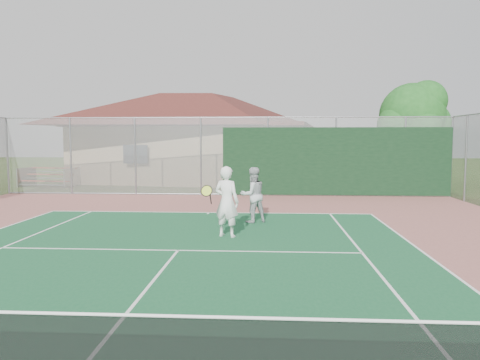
# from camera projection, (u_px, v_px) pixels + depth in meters

# --- Properties ---
(back_fence) EXTENTS (20.08, 0.11, 3.53)m
(back_fence) POSITION_uv_depth(u_px,v_px,m) (270.00, 159.00, 20.82)
(back_fence) COLOR gray
(back_fence) RESTS_ON ground
(clubhouse) EXTENTS (15.55, 11.49, 6.19)m
(clubhouse) POSITION_uv_depth(u_px,v_px,m) (198.00, 129.00, 28.81)
(clubhouse) COLOR tan
(clubhouse) RESTS_ON ground
(bleachers) EXTENTS (2.81, 1.83, 1.00)m
(bleachers) POSITION_uv_depth(u_px,v_px,m) (49.00, 176.00, 25.17)
(bleachers) COLOR #A43725
(bleachers) RESTS_ON ground
(tree) EXTENTS (3.98, 3.77, 5.55)m
(tree) POSITION_uv_depth(u_px,v_px,m) (414.00, 118.00, 24.40)
(tree) COLOR #342213
(tree) RESTS_ON ground
(player_white_front) EXTENTS (1.05, 0.79, 1.83)m
(player_white_front) POSITION_uv_depth(u_px,v_px,m) (226.00, 202.00, 11.98)
(player_white_front) COLOR white
(player_white_front) RESTS_ON ground
(player_grey_back) EXTENTS (1.01, 0.94, 1.67)m
(player_grey_back) POSITION_uv_depth(u_px,v_px,m) (253.00, 196.00, 14.08)
(player_grey_back) COLOR #B4B7BA
(player_grey_back) RESTS_ON ground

